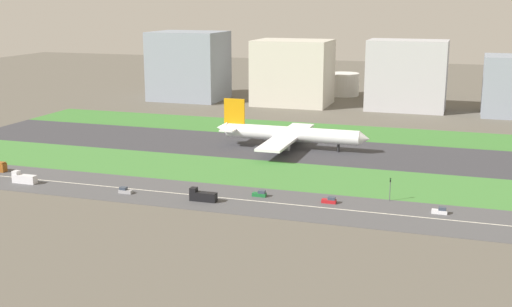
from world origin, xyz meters
The scene contains 19 objects.
ground_plane centered at (0.00, 0.00, 0.00)m, with size 800.00×800.00×0.00m, color #5B564C.
runway centered at (0.00, 0.00, 0.05)m, with size 280.00×46.00×0.10m, color #38383D.
grass_median_north centered at (0.00, 41.00, 0.05)m, with size 280.00×36.00×0.10m, color #3D7A33.
grass_median_south centered at (0.00, -41.00, 0.05)m, with size 280.00×36.00×0.10m, color #427F38.
highway centered at (0.00, -73.00, 0.05)m, with size 280.00×28.00×0.10m, color #4C4C4F.
highway_centerline centered at (0.00, -73.00, 0.11)m, with size 266.00×0.50×0.01m, color silver.
airliner centered at (4.20, 0.00, 6.23)m, with size 65.00×56.00×19.70m.
car_0 centered at (13.96, -68.00, 0.92)m, with size 4.40×1.80×2.00m.
car_2 centered at (36.13, -68.00, 0.92)m, with size 4.40×1.80×2.00m.
truck_1 centered at (-1.32, -78.00, 1.67)m, with size 8.40×2.50×4.00m.
car_4 centered at (-28.00, -78.00, 0.92)m, with size 4.40×1.80×2.00m.
truck_0 centered at (-66.18, -78.00, 1.67)m, with size 8.40×2.50×4.00m.
car_1 centered at (68.51, -68.00, 0.92)m, with size 4.40×1.80×2.00m.
traffic_light centered at (53.13, -60.01, 4.29)m, with size 0.36×0.50×7.20m.
terminal_building centered at (-90.00, 114.00, 20.61)m, with size 42.68×35.19×41.22m, color gray.
hangar_building centered at (-24.24, 114.00, 18.70)m, with size 43.25×32.87×37.41m, color beige.
office_tower centered at (40.70, 114.00, 19.33)m, with size 42.64×24.98×38.65m, color #B2B2B7.
fuel_tank_west centered at (-2.49, 159.00, 7.20)m, with size 19.35×19.35×14.40m, color silver.
fuel_tank_centre centered at (30.70, 159.00, 6.07)m, with size 21.78×21.78×12.13m, color silver.
Camera 1 is at (73.87, -255.49, 60.44)m, focal length 46.02 mm.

